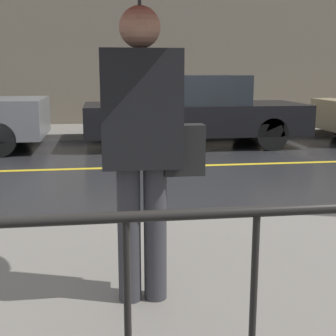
{
  "coord_description": "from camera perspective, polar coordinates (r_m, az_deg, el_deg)",
  "views": [
    {
      "loc": [
        -1.3,
        -7.43,
        1.54
      ],
      "look_at": [
        -0.48,
        -1.54,
        0.3
      ],
      "focal_mm": 50.0,
      "sensor_mm": 36.0,
      "label": 1
    }
  ],
  "objects": [
    {
      "name": "sidewalk_near",
      "position": [
        3.32,
        16.64,
        -14.98
      ],
      "size": [
        28.0,
        3.13,
        0.14
      ],
      "color": "slate",
      "rests_on": "ground_plane"
    },
    {
      "name": "building_storefront",
      "position": [
        13.04,
        -2.33,
        18.92
      ],
      "size": [
        28.0,
        0.3,
        6.33
      ],
      "color": "#706656",
      "rests_on": "ground_plane"
    },
    {
      "name": "sidewalk_far",
      "position": [
        11.83,
        -1.63,
        4.65
      ],
      "size": [
        28.0,
        2.1,
        0.14
      ],
      "color": "slate",
      "rests_on": "ground_plane"
    },
    {
      "name": "pedestrian",
      "position": [
        2.71,
        -3.33,
        17.3
      ],
      "size": [
        1.0,
        1.0,
        2.15
      ],
      "color": "#333338",
      "rests_on": "sidewalk_near"
    },
    {
      "name": "car_black",
      "position": [
        9.77,
        2.89,
        7.05
      ],
      "size": [
        4.49,
        1.83,
        1.45
      ],
      "color": "black",
      "rests_on": "ground_plane"
    },
    {
      "name": "lane_marking",
      "position": [
        7.7,
        1.9,
        0.26
      ],
      "size": [
        25.2,
        0.12,
        0.01
      ],
      "color": "gold",
      "rests_on": "ground_plane"
    },
    {
      "name": "ground_plane",
      "position": [
        7.7,
        1.9,
        0.24
      ],
      "size": [
        80.0,
        80.0,
        0.0
      ],
      "primitive_type": "plane",
      "color": "#262628"
    }
  ]
}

